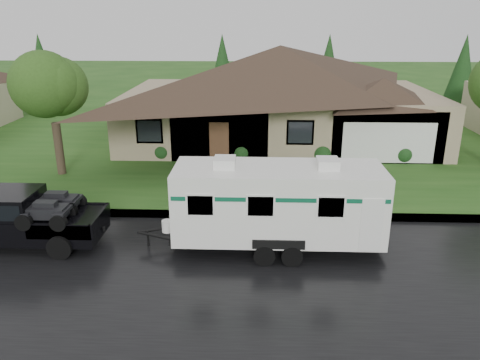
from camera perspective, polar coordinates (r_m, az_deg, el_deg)
name	(u,v)px	position (r m, az deg, el deg)	size (l,w,h in m)	color
ground	(235,243)	(16.08, -0.65, -7.73)	(140.00, 140.00, 0.00)	#245019
road	(231,274)	(14.32, -1.05, -11.34)	(140.00, 8.00, 0.01)	black
curb	(238,215)	(18.08, -0.30, -4.29)	(140.00, 0.50, 0.15)	gray
lawn	(246,136)	(30.19, 0.75, 5.40)	(140.00, 26.00, 0.15)	#245019
house_main	(284,83)	(28.43, 5.44, 11.67)	(19.44, 10.80, 6.90)	tan
tree_left_green	(51,91)	(23.32, -22.01, 10.03)	(3.45, 3.45, 5.71)	#382B1E
shrub_row	(282,152)	(24.56, 5.09, 3.47)	(13.60, 1.00, 1.00)	#143814
pickup_truck	(13,217)	(17.35, -25.96, -4.03)	(5.68, 2.16, 1.89)	black
travel_trailer	(278,202)	(15.09, 4.64, -2.71)	(7.00, 2.46, 3.14)	white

